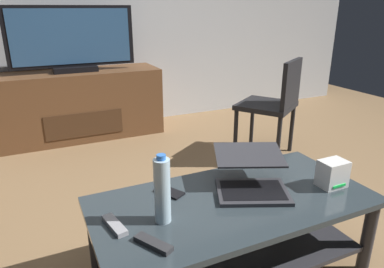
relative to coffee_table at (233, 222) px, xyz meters
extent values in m
plane|color=olive|center=(0.04, 0.10, -0.29)|extent=(7.68, 7.68, 0.00)
cube|color=#2D383D|center=(0.00, 0.00, 0.11)|extent=(1.30, 0.64, 0.03)
cube|color=#2D2D33|center=(0.00, 0.00, -0.14)|extent=(1.14, 0.56, 0.02)
cylinder|color=#2D2D33|center=(0.60, -0.27, -0.10)|extent=(0.06, 0.06, 0.39)
cylinder|color=#2D2D33|center=(-0.60, 0.27, -0.10)|extent=(0.06, 0.06, 0.39)
cylinder|color=#2D2D33|center=(0.60, 0.27, -0.10)|extent=(0.06, 0.06, 0.39)
cube|color=brown|center=(-0.36, 2.35, 0.04)|extent=(1.59, 0.52, 0.66)
cube|color=#432A18|center=(-0.36, 2.09, -0.09)|extent=(0.72, 0.01, 0.23)
cube|color=black|center=(-0.36, 2.33, 0.40)|extent=(0.40, 0.20, 0.05)
cube|color=black|center=(-0.36, 2.33, 0.70)|extent=(1.15, 0.04, 0.55)
cube|color=#2D517A|center=(-0.36, 2.31, 0.70)|extent=(1.07, 0.01, 0.50)
cube|color=black|center=(1.05, 1.18, 0.16)|extent=(0.61, 0.61, 0.04)
cube|color=black|center=(1.16, 1.02, 0.36)|extent=(0.37, 0.26, 0.40)
cylinder|color=black|center=(1.10, 1.45, -0.08)|extent=(0.04, 0.04, 0.43)
cylinder|color=black|center=(0.78, 1.23, -0.08)|extent=(0.04, 0.04, 0.43)
cylinder|color=black|center=(1.31, 1.13, -0.08)|extent=(0.04, 0.04, 0.43)
cylinder|color=black|center=(0.99, 0.92, -0.08)|extent=(0.04, 0.04, 0.43)
cube|color=#333338|center=(0.10, 0.00, 0.14)|extent=(0.40, 0.36, 0.02)
cube|color=black|center=(0.10, 0.00, 0.15)|extent=(0.35, 0.29, 0.00)
cube|color=#333338|center=(0.16, 0.13, 0.27)|extent=(0.40, 0.36, 0.04)
cube|color=silver|center=(0.16, 0.13, 0.27)|extent=(0.36, 0.32, 0.03)
cube|color=white|center=(0.50, -0.10, 0.19)|extent=(0.13, 0.10, 0.13)
cube|color=#19D84C|center=(0.50, -0.15, 0.15)|extent=(0.08, 0.00, 0.01)
cylinder|color=silver|center=(-0.36, -0.03, 0.26)|extent=(0.07, 0.07, 0.28)
cylinder|color=blue|center=(-0.36, -0.03, 0.41)|extent=(0.04, 0.04, 0.02)
cube|color=black|center=(-0.25, 0.17, 0.13)|extent=(0.13, 0.16, 0.01)
cube|color=#2D2D30|center=(-0.45, -0.17, 0.14)|extent=(0.12, 0.16, 0.02)
cube|color=#99999E|center=(-0.55, 0.01, 0.14)|extent=(0.07, 0.17, 0.02)
camera|label=1|loc=(-0.78, -1.21, 0.96)|focal=32.96mm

